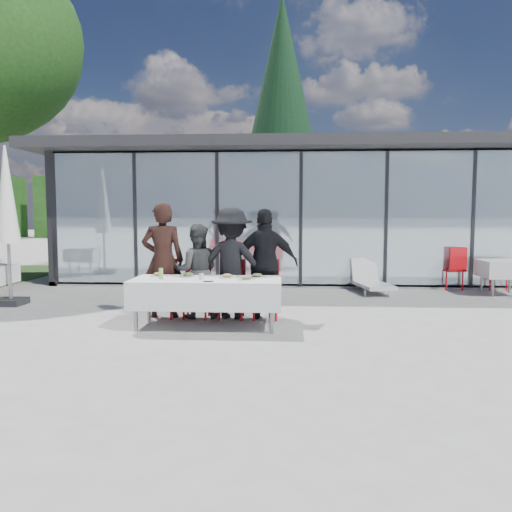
{
  "coord_description": "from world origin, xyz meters",
  "views": [
    {
      "loc": [
        0.68,
        -7.57,
        1.73
      ],
      "look_at": [
        0.16,
        1.2,
        0.99
      ],
      "focal_mm": 35.0,
      "sensor_mm": 36.0,
      "label": 1
    }
  ],
  "objects": [
    {
      "name": "lounger",
      "position": [
        2.56,
        3.56,
        0.26
      ],
      "size": [
        0.84,
        1.42,
        0.72
      ],
      "color": "silver",
      "rests_on": "ground"
    },
    {
      "name": "folded_eyeglasses",
      "position": [
        -0.43,
        -0.46,
        0.76
      ],
      "size": [
        0.14,
        0.03,
        0.01
      ],
      "primitive_type": "cube",
      "color": "black",
      "rests_on": "dining_table"
    },
    {
      "name": "dining_table",
      "position": [
        -0.51,
        -0.11,
        0.54
      ],
      "size": [
        2.26,
        0.96,
        0.75
      ],
      "color": "white",
      "rests_on": "ground"
    },
    {
      "name": "plate_a",
      "position": [
        -1.31,
        0.11,
        0.78
      ],
      "size": [
        0.27,
        0.27,
        0.07
      ],
      "color": "white",
      "rests_on": "dining_table"
    },
    {
      "name": "drinking_glasses",
      "position": [
        -0.57,
        -0.26,
        0.8
      ],
      "size": [
        0.07,
        0.07,
        0.1
      ],
      "color": "silver",
      "rests_on": "dining_table"
    },
    {
      "name": "plate_c",
      "position": [
        -0.21,
        -0.02,
        0.78
      ],
      "size": [
        0.27,
        0.27,
        0.07
      ],
      "color": "white",
      "rests_on": "dining_table"
    },
    {
      "name": "plate_extra",
      "position": [
        0.1,
        -0.24,
        0.78
      ],
      "size": [
        0.27,
        0.27,
        0.07
      ],
      "color": "white",
      "rests_on": "dining_table"
    },
    {
      "name": "diner_chair_a",
      "position": [
        -1.36,
        0.64,
        0.54
      ],
      "size": [
        0.44,
        0.44,
        0.97
      ],
      "color": "red",
      "rests_on": "ground"
    },
    {
      "name": "pavilion",
      "position": [
        2.0,
        8.16,
        2.15
      ],
      "size": [
        14.8,
        8.8,
        3.44
      ],
      "color": "gray",
      "rests_on": "ground"
    },
    {
      "name": "conifer_tree",
      "position": [
        0.5,
        13.0,
        5.99
      ],
      "size": [
        4.0,
        4.0,
        10.5
      ],
      "color": "#382316",
      "rests_on": "ground"
    },
    {
      "name": "market_umbrella",
      "position": [
        -4.54,
        1.53,
        1.92
      ],
      "size": [
        0.5,
        0.5,
        3.0
      ],
      "color": "black",
      "rests_on": "ground"
    },
    {
      "name": "treeline",
      "position": [
        -2.0,
        28.0,
        2.2
      ],
      "size": [
        62.5,
        2.0,
        4.4
      ],
      "color": "#183D13",
      "rests_on": "ground"
    },
    {
      "name": "plate_b",
      "position": [
        -0.84,
        0.11,
        0.78
      ],
      "size": [
        0.27,
        0.27,
        0.07
      ],
      "color": "white",
      "rests_on": "dining_table"
    },
    {
      "name": "diner_d",
      "position": [
        0.35,
        0.61,
        0.91
      ],
      "size": [
        1.11,
        1.11,
        1.82
      ],
      "primitive_type": "imported",
      "rotation": [
        0.0,
        0.0,
        3.18
      ],
      "color": "black",
      "rests_on": "ground"
    },
    {
      "name": "diner_b",
      "position": [
        -0.8,
        0.61,
        0.78
      ],
      "size": [
        0.86,
        0.86,
        1.56
      ],
      "primitive_type": "imported",
      "rotation": [
        0.0,
        0.0,
        3.29
      ],
      "color": "#454545",
      "rests_on": "ground"
    },
    {
      "name": "diner_a",
      "position": [
        -1.36,
        0.61,
        0.96
      ],
      "size": [
        0.78,
        0.78,
        1.92
      ],
      "primitive_type": "imported",
      "rotation": [
        0.0,
        0.0,
        3.26
      ],
      "color": "black",
      "rests_on": "ground"
    },
    {
      "name": "diner_c",
      "position": [
        -0.21,
        0.61,
        0.92
      ],
      "size": [
        1.29,
        1.29,
        1.83
      ],
      "primitive_type": "imported",
      "rotation": [
        0.0,
        0.0,
        3.04
      ],
      "color": "black",
      "rests_on": "ground"
    },
    {
      "name": "spare_table_right",
      "position": [
        5.31,
        3.31,
        0.55
      ],
      "size": [
        0.86,
        0.86,
        0.74
      ],
      "color": "white",
      "rests_on": "ground"
    },
    {
      "name": "spare_chair_b",
      "position": [
        4.53,
        3.95,
        0.54
      ],
      "size": [
        0.55,
        0.55,
        0.97
      ],
      "color": "red",
      "rests_on": "ground"
    },
    {
      "name": "plate_d",
      "position": [
        0.24,
        0.07,
        0.78
      ],
      "size": [
        0.27,
        0.27,
        0.07
      ],
      "color": "white",
      "rests_on": "dining_table"
    },
    {
      "name": "diner_chair_b",
      "position": [
        -0.8,
        0.64,
        0.54
      ],
      "size": [
        0.44,
        0.44,
        0.97
      ],
      "color": "red",
      "rests_on": "ground"
    },
    {
      "name": "diner_chair_c",
      "position": [
        -0.21,
        0.64,
        0.54
      ],
      "size": [
        0.44,
        0.44,
        0.97
      ],
      "color": "red",
      "rests_on": "ground"
    },
    {
      "name": "spare_chair_a",
      "position": [
        5.43,
        4.12,
        0.54
      ],
      "size": [
        0.59,
        0.59,
        0.97
      ],
      "color": "red",
      "rests_on": "ground"
    },
    {
      "name": "juice_bottle",
      "position": [
        -1.2,
        -0.2,
        0.83
      ],
      "size": [
        0.06,
        0.06,
        0.17
      ],
      "primitive_type": "cylinder",
      "color": "#94C251",
      "rests_on": "dining_table"
    },
    {
      "name": "diner_chair_d",
      "position": [
        0.35,
        0.64,
        0.54
      ],
      "size": [
        0.44,
        0.44,
        0.97
      ],
      "color": "red",
      "rests_on": "ground"
    },
    {
      "name": "ground",
      "position": [
        0.0,
        0.0,
        0.0
      ],
      "size": [
        90.0,
        90.0,
        0.0
      ],
      "primitive_type": "plane",
      "color": "#999691",
      "rests_on": "ground"
    }
  ]
}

